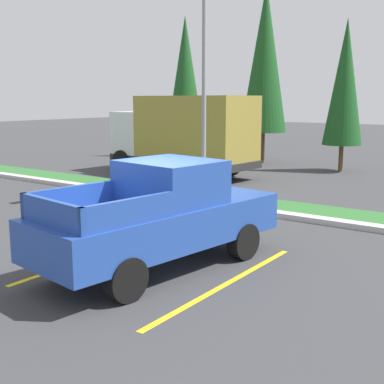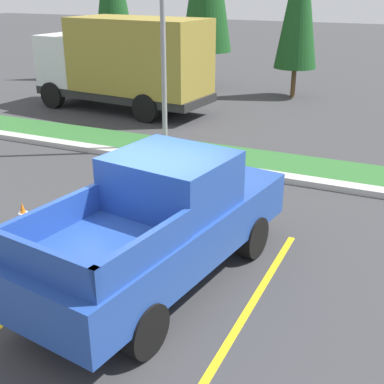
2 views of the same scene
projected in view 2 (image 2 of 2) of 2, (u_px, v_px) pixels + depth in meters
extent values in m
plane|color=#38383A|center=(152.00, 267.00, 8.79)|extent=(120.00, 120.00, 0.00)
cube|color=yellow|center=(85.00, 261.00, 8.98)|extent=(0.12, 4.80, 0.01)
cube|color=yellow|center=(252.00, 303.00, 7.78)|extent=(0.12, 4.80, 0.01)
cube|color=#B2B2AD|center=(247.00, 172.00, 12.96)|extent=(56.00, 0.40, 0.15)
cube|color=#2D662D|center=(260.00, 161.00, 13.90)|extent=(56.00, 1.80, 0.06)
cylinder|color=black|center=(174.00, 215.00, 9.87)|extent=(0.39, 0.79, 0.76)
cylinder|color=black|center=(252.00, 237.00, 9.01)|extent=(0.39, 0.79, 0.76)
cylinder|color=black|center=(53.00, 289.00, 7.46)|extent=(0.39, 0.79, 0.76)
cylinder|color=black|center=(144.00, 329.00, 6.61)|extent=(0.39, 0.79, 0.76)
cube|color=#23479E|center=(161.00, 233.00, 8.05)|extent=(2.62, 5.42, 0.76)
cube|color=#23479E|center=(171.00, 180.00, 7.98)|extent=(1.97, 1.83, 0.84)
cube|color=#2D3842|center=(199.00, 163.00, 8.59)|extent=(1.61, 0.29, 0.63)
cube|color=#23479E|center=(50.00, 219.00, 7.12)|extent=(0.37, 1.89, 0.44)
cube|color=#23479E|center=(146.00, 251.00, 6.27)|extent=(0.37, 1.89, 0.44)
cube|color=#23479E|center=(42.00, 264.00, 6.00)|extent=(1.80, 0.36, 0.44)
cube|color=silver|center=(237.00, 195.00, 10.12)|extent=(1.81, 0.42, 0.28)
cylinder|color=black|center=(53.00, 95.00, 19.77)|extent=(1.02, 0.39, 1.00)
cylinder|color=black|center=(90.00, 86.00, 21.52)|extent=(1.02, 0.39, 1.00)
cylinder|color=black|center=(146.00, 108.00, 17.72)|extent=(1.02, 0.39, 1.00)
cylinder|color=black|center=(179.00, 97.00, 19.48)|extent=(1.02, 0.39, 1.00)
cube|color=#262626|center=(123.00, 93.00, 19.38)|extent=(6.99, 2.93, 0.30)
cube|color=silver|center=(70.00, 59.00, 20.15)|extent=(1.81, 2.44, 1.90)
cube|color=#2D3842|center=(54.00, 51.00, 20.43)|extent=(0.26, 2.10, 0.90)
cube|color=olive|center=(139.00, 55.00, 18.45)|extent=(5.20, 2.86, 2.60)
cylinder|color=gray|center=(163.00, 19.00, 13.45)|extent=(0.14, 0.14, 7.31)
cylinder|color=brown|center=(116.00, 64.00, 25.90)|extent=(0.20, 0.20, 1.41)
cylinder|color=brown|center=(206.00, 69.00, 23.88)|extent=(0.20, 0.20, 1.60)
cylinder|color=brown|center=(293.00, 82.00, 21.68)|extent=(0.20, 0.20, 1.22)
cube|color=orange|center=(25.00, 229.00, 10.09)|extent=(0.36, 0.36, 0.04)
cone|color=orange|center=(23.00, 216.00, 9.97)|extent=(0.28, 0.28, 0.56)
cylinder|color=white|center=(23.00, 214.00, 9.96)|extent=(0.19, 0.19, 0.07)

